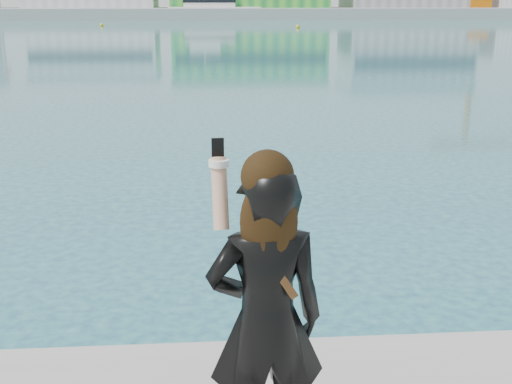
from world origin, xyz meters
TOP-DOWN VIEW (x-y plane):
  - far_quay at (0.00, 130.00)m, footprint 320.00×40.00m
  - motor_yacht at (0.67, 117.58)m, footprint 16.75×5.33m
  - buoy_near at (11.08, 78.59)m, footprint 0.50×0.50m
  - buoy_far at (-14.26, 86.29)m, footprint 0.50×0.50m
  - woman at (-0.01, -0.32)m, footprint 0.65×0.45m

SIDE VIEW (x-z plane):
  - buoy_near at x=11.08m, z-range -0.25..0.25m
  - buoy_far at x=-14.26m, z-range -0.25..0.25m
  - far_quay at x=0.00m, z-range 0.00..2.00m
  - woman at x=-0.01m, z-range 0.81..2.60m
  - motor_yacht at x=0.67m, z-range -1.69..6.04m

